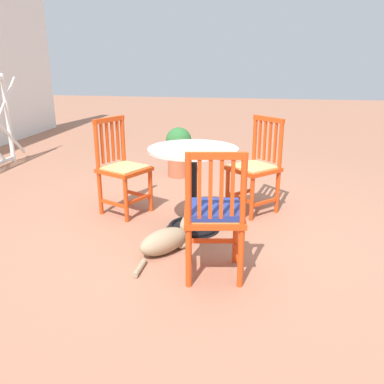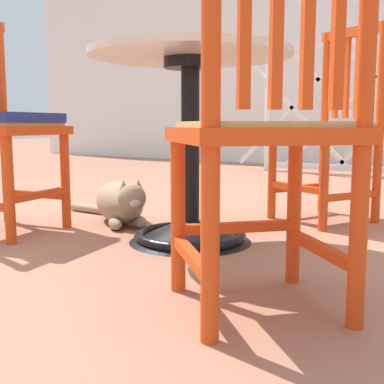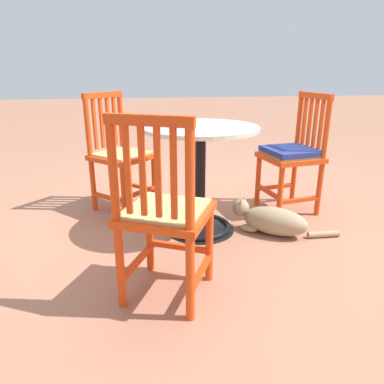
{
  "view_description": "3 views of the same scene",
  "coord_description": "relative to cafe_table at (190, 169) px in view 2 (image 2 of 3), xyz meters",
  "views": [
    {
      "loc": [
        -3.18,
        -0.39,
        1.46
      ],
      "look_at": [
        -0.0,
        0.15,
        0.39
      ],
      "focal_mm": 38.46,
      "sensor_mm": 36.0,
      "label": 1
    },
    {
      "loc": [
        1.17,
        -1.44,
        0.46
      ],
      "look_at": [
        0.15,
        0.13,
        0.2
      ],
      "focal_mm": 46.65,
      "sensor_mm": 36.0,
      "label": 2
    },
    {
      "loc": [
        0.54,
        2.43,
        1.08
      ],
      "look_at": [
        0.19,
        0.21,
        0.3
      ],
      "focal_mm": 33.49,
      "sensor_mm": 36.0,
      "label": 3
    }
  ],
  "objects": [
    {
      "name": "orange_chair_facing_out",
      "position": [
        -0.77,
        -0.27,
        0.16
      ],
      "size": [
        0.46,
        0.46,
        0.91
      ],
      "color": "#D64214",
      "rests_on": "ground_plane"
    },
    {
      "name": "tabby_cat",
      "position": [
        -0.47,
        0.12,
        -0.19
      ],
      "size": [
        0.69,
        0.42,
        0.23
      ],
      "color": "#9E896B",
      "rests_on": "ground_plane"
    },
    {
      "name": "orange_chair_near_fence",
      "position": [
        0.3,
        0.73,
        0.15
      ],
      "size": [
        0.53,
        0.53,
        0.91
      ],
      "color": "#D64214",
      "rests_on": "ground_plane"
    },
    {
      "name": "cafe_table",
      "position": [
        0.0,
        0.0,
        0.0
      ],
      "size": [
        0.76,
        0.76,
        0.73
      ],
      "color": "black",
      "rests_on": "ground_plane"
    },
    {
      "name": "orange_chair_by_planter",
      "position": [
        0.55,
        -0.52,
        0.15
      ],
      "size": [
        0.57,
        0.57,
        0.91
      ],
      "color": "#D64214",
      "rests_on": "ground_plane"
    },
    {
      "name": "ground_plane",
      "position": [
        -0.13,
        -0.16,
        -0.28
      ],
      "size": [
        24.0,
        24.0,
        0.0
      ],
      "primitive_type": "plane",
      "color": "#A36B51"
    }
  ]
}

